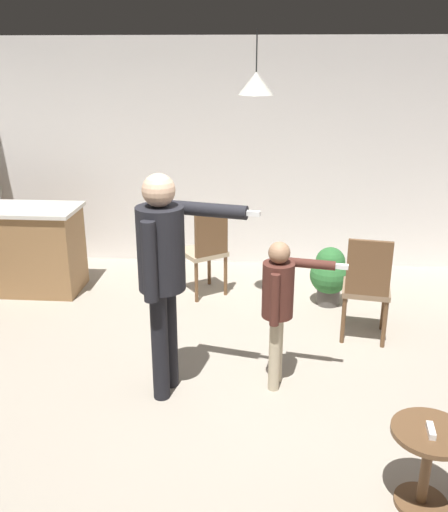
# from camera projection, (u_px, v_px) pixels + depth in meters

# --- Properties ---
(ground) EXTENTS (7.68, 7.68, 0.00)m
(ground) POSITION_uv_depth(u_px,v_px,m) (235.00, 409.00, 4.16)
(ground) COLOR #9E9384
(wall_back) EXTENTS (6.40, 0.10, 2.70)m
(wall_back) POSITION_uv_depth(u_px,v_px,m) (251.00, 156.00, 6.70)
(wall_back) COLOR silver
(wall_back) RESTS_ON ground
(kitchen_counter) EXTENTS (1.26, 0.66, 0.95)m
(kitchen_counter) POSITION_uv_depth(u_px,v_px,m) (24.00, 249.00, 6.13)
(kitchen_counter) COLOR olive
(kitchen_counter) RESTS_ON ground
(side_table_by_couch) EXTENTS (0.44, 0.44, 0.52)m
(side_table_by_couch) POSITION_uv_depth(u_px,v_px,m) (427.00, 459.00, 3.16)
(side_table_by_couch) COLOR brown
(side_table_by_couch) RESTS_ON ground
(person_adult) EXTENTS (0.88, 0.49, 1.72)m
(person_adult) POSITION_uv_depth(u_px,v_px,m) (163.00, 263.00, 4.02)
(person_adult) COLOR black
(person_adult) RESTS_ON ground
(person_child) EXTENTS (0.64, 0.34, 1.20)m
(person_child) POSITION_uv_depth(u_px,v_px,m) (279.00, 299.00, 4.22)
(person_child) COLOR tan
(person_child) RESTS_ON ground
(dining_chair_by_counter) EXTENTS (0.59, 0.59, 1.00)m
(dining_chair_by_counter) POSITION_uv_depth(u_px,v_px,m) (206.00, 248.00, 5.96)
(dining_chair_by_counter) COLOR brown
(dining_chair_by_counter) RESTS_ON ground
(dining_chair_near_wall) EXTENTS (0.48, 0.48, 1.00)m
(dining_chair_near_wall) POSITION_uv_depth(u_px,v_px,m) (367.00, 285.00, 5.00)
(dining_chair_near_wall) COLOR brown
(dining_chair_near_wall) RESTS_ON ground
(potted_plant_corner) EXTENTS (0.41, 0.41, 0.63)m
(potted_plant_corner) POSITION_uv_depth(u_px,v_px,m) (330.00, 273.00, 5.81)
(potted_plant_corner) COLOR #4C4742
(potted_plant_corner) RESTS_ON ground
(spare_remote_on_table) EXTENTS (0.05, 0.13, 0.04)m
(spare_remote_on_table) POSITION_uv_depth(u_px,v_px,m) (431.00, 430.00, 3.07)
(spare_remote_on_table) COLOR white
(spare_remote_on_table) RESTS_ON side_table_by_couch
(ceiling_light_pendant) EXTENTS (0.32, 0.32, 0.55)m
(ceiling_light_pendant) POSITION_uv_depth(u_px,v_px,m) (256.00, 83.00, 4.94)
(ceiling_light_pendant) COLOR silver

